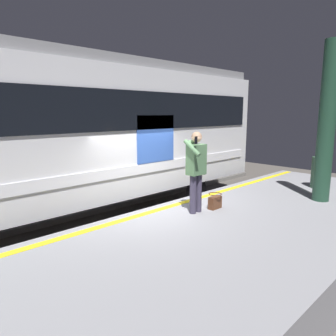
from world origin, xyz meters
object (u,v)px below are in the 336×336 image
station_column (327,123)px  train_carriage (42,130)px  handbag (215,202)px  trash_bin (320,173)px  passenger (196,166)px

station_column → train_carriage: bearing=-42.9°
handbag → trash_bin: (-3.67, 0.87, 0.28)m
train_carriage → station_column: size_ratio=3.43×
passenger → handbag: size_ratio=5.01×
train_carriage → handbag: 4.27m
passenger → station_column: 3.38m
train_carriage → trash_bin: train_carriage is taller
station_column → trash_bin: station_column is taller
trash_bin → passenger: bearing=-13.5°
train_carriage → station_column: (-4.85, 4.50, 0.15)m
train_carriage → passenger: size_ratio=7.43×
passenger → handbag: (-0.51, 0.13, -0.86)m
train_carriage → passenger: bearing=123.2°
train_carriage → passenger: (-1.95, 2.98, -0.70)m
handbag → station_column: station_column is taller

